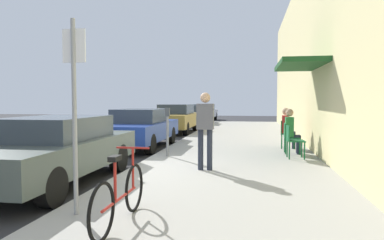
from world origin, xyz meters
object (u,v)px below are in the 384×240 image
(parked_car_0, at_px, (55,149))
(parked_car_1, at_px, (140,128))
(parked_car_3, at_px, (194,115))
(cafe_chair_2, at_px, (285,132))
(bicycle_0, at_px, (120,196))
(seated_patron_1, at_px, (291,129))
(parking_meter, at_px, (167,128))
(cafe_chair_1, at_px, (289,136))
(street_sign, at_px, (74,101))
(cafe_chair_0, at_px, (293,139))
(seated_patron_2, at_px, (287,127))
(pedestrian_standing, at_px, (205,125))
(parked_car_4, at_px, (204,112))
(parked_car_2, at_px, (176,118))

(parked_car_0, bearing_deg, parked_car_1, 90.00)
(parked_car_3, distance_m, cafe_chair_2, 12.38)
(parked_car_3, distance_m, bicycle_0, 18.90)
(parked_car_0, xyz_separation_m, seated_patron_1, (4.95, 4.04, 0.12))
(parking_meter, bearing_deg, cafe_chair_1, 17.60)
(parked_car_3, distance_m, street_sign, 18.58)
(cafe_chair_0, height_order, cafe_chair_2, same)
(parked_car_1, height_order, seated_patron_1, seated_patron_1)
(seated_patron_2, relative_size, pedestrian_standing, 0.76)
(parked_car_4, bearing_deg, cafe_chair_1, -74.59)
(parking_meter, bearing_deg, parked_car_2, 100.88)
(parked_car_0, height_order, seated_patron_2, seated_patron_2)
(cafe_chair_0, bearing_deg, parked_car_0, -146.91)
(pedestrian_standing, bearing_deg, seated_patron_2, 61.24)
(parked_car_2, bearing_deg, parked_car_1, -90.00)
(parking_meter, bearing_deg, parked_car_4, 94.71)
(seated_patron_2, bearing_deg, parked_car_2, 130.13)
(parked_car_2, distance_m, pedestrian_standing, 10.16)
(seated_patron_1, bearing_deg, cafe_chair_2, 93.00)
(parked_car_2, xyz_separation_m, parking_meter, (1.55, -8.07, 0.14))
(parked_car_0, xyz_separation_m, cafe_chair_2, (4.89, 5.18, -0.07))
(parked_car_1, distance_m, parked_car_3, 11.29)
(parked_car_0, relative_size, parked_car_1, 1.00)
(cafe_chair_0, bearing_deg, parked_car_1, 157.02)
(cafe_chair_1, height_order, seated_patron_1, seated_patron_1)
(parked_car_2, height_order, cafe_chair_2, parked_car_2)
(street_sign, distance_m, seated_patron_1, 6.96)
(parked_car_2, xyz_separation_m, parked_car_3, (0.00, 5.50, -0.04))
(cafe_chair_1, height_order, cafe_chair_2, same)
(parked_car_0, relative_size, parked_car_3, 1.00)
(parked_car_0, height_order, parked_car_3, parked_car_3)
(street_sign, height_order, cafe_chair_0, street_sign)
(parked_car_1, bearing_deg, street_sign, -78.24)
(seated_patron_2, bearing_deg, parked_car_4, 106.60)
(street_sign, xyz_separation_m, bicycle_0, (0.73, -0.27, -1.16))
(parked_car_2, bearing_deg, cafe_chair_1, -55.09)
(parked_car_3, bearing_deg, seated_patron_2, -66.48)
(bicycle_0, relative_size, pedestrian_standing, 1.01)
(parked_car_2, xyz_separation_m, cafe_chair_2, (4.89, -5.87, -0.12))
(parked_car_1, relative_size, seated_patron_1, 3.41)
(parked_car_4, bearing_deg, parked_car_3, -90.00)
(parked_car_4, distance_m, parking_meter, 18.86)
(bicycle_0, relative_size, cafe_chair_1, 1.97)
(parked_car_1, height_order, cafe_chair_2, parked_car_1)
(parked_car_0, xyz_separation_m, parking_meter, (1.55, 2.98, 0.19))
(seated_patron_1, distance_m, cafe_chair_2, 1.16)
(parked_car_4, bearing_deg, parked_car_0, -90.00)
(parked_car_0, xyz_separation_m, cafe_chair_0, (4.89, 3.19, -0.07))
(parked_car_2, bearing_deg, pedestrian_standing, -73.90)
(pedestrian_standing, bearing_deg, cafe_chair_1, 53.01)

